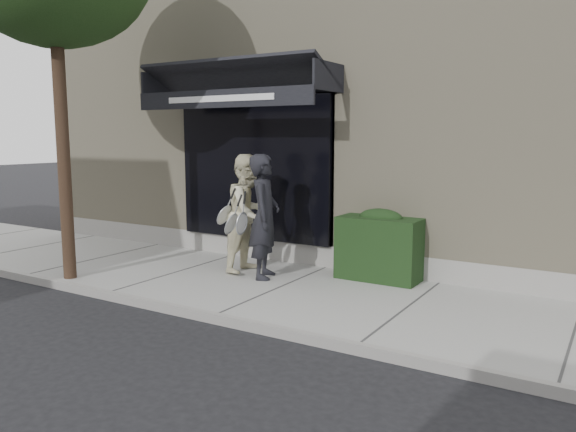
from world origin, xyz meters
The scene contains 7 objects.
ground centered at (0.00, 0.00, 0.00)m, with size 80.00×80.00×0.00m, color black.
sidewalk centered at (0.00, 0.00, 0.06)m, with size 20.00×3.00×0.12m, color gray.
curb centered at (0.00, -1.55, 0.07)m, with size 20.00×0.10×0.14m, color gray.
building_facade centered at (-0.01, 4.96, 2.74)m, with size 14.30×8.04×5.64m.
hedge centered at (1.10, 1.25, 0.66)m, with size 1.30×0.70×1.14m.
pedestrian_front centered at (-0.53, 0.36, 1.12)m, with size 0.90×0.89×2.00m.
pedestrian_back centered at (-1.00, 0.61, 1.11)m, with size 0.75×0.97×1.98m.
Camera 1 is at (4.42, -7.02, 2.40)m, focal length 35.00 mm.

